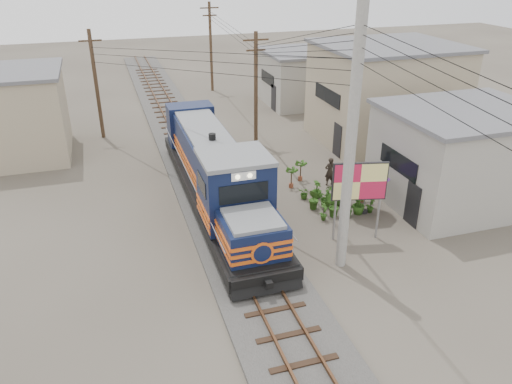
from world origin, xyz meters
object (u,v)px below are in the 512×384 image
object	(u,v)px
locomotive	(216,174)
market_umbrella	(367,173)
vendor	(330,172)
billboard	(360,184)

from	to	relation	value
locomotive	market_umbrella	size ratio (longest dim) A/B	5.89
market_umbrella	vendor	world-z (taller)	market_umbrella
vendor	billboard	bearing A→B (deg)	75.13
locomotive	billboard	bearing A→B (deg)	-44.50
billboard	market_umbrella	bearing A→B (deg)	65.91
locomotive	market_umbrella	xyz separation A→B (m)	(6.51, -2.84, 0.39)
billboard	vendor	size ratio (longest dim) A/B	2.29
market_umbrella	vendor	xyz separation A→B (m)	(-0.26, 3.34, -1.30)
billboard	vendor	bearing A→B (deg)	89.52
locomotive	billboard	world-z (taller)	locomotive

